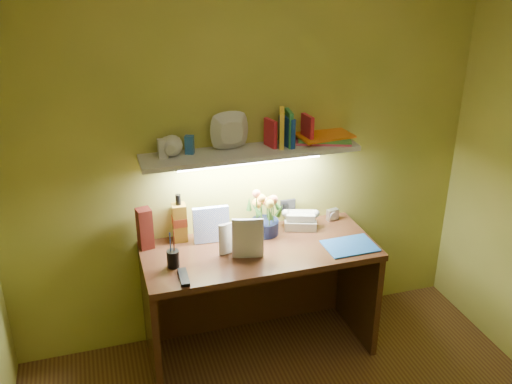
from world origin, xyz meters
TOP-DOWN VIEW (x-y plane):
  - desk at (0.00, 1.20)m, footprint 1.40×0.60m
  - flower_bouquet at (0.09, 1.37)m, footprint 0.23×0.23m
  - telephone at (0.33, 1.39)m, footprint 0.24×0.21m
  - desk_clock at (0.57, 1.42)m, footprint 0.08×0.05m
  - whisky_bottle at (-0.44, 1.44)m, footprint 0.08×0.08m
  - whisky_box at (-0.65, 1.41)m, footprint 0.10×0.10m
  - pen_cup at (-0.53, 1.15)m, footprint 0.09×0.09m
  - art_card at (-0.25, 1.38)m, footprint 0.22×0.06m
  - tv_remote at (-0.50, 1.00)m, footprint 0.06×0.17m
  - blue_folder at (0.53, 1.06)m, footprint 0.31×0.23m
  - desk_book_a at (-0.25, 1.19)m, footprint 0.15×0.05m
  - desk_book_b at (-0.19, 1.14)m, footprint 0.18×0.07m
  - wall_shelf at (0.02, 1.38)m, footprint 1.32×0.35m

SIDE VIEW (x-z plane):
  - desk at x=0.00m, z-range 0.00..0.75m
  - blue_folder at x=0.53m, z-range 0.75..0.76m
  - tv_remote at x=-0.50m, z-range 0.75..0.77m
  - desk_clock at x=0.57m, z-range 0.75..0.83m
  - telephone at x=0.33m, z-range 0.75..0.87m
  - pen_cup at x=-0.53m, z-range 0.75..0.92m
  - desk_book_a at x=-0.25m, z-range 0.75..0.95m
  - art_card at x=-0.25m, z-range 0.75..0.97m
  - desk_book_b at x=-0.19m, z-range 0.75..1.00m
  - whisky_box at x=-0.65m, z-range 0.75..1.00m
  - whisky_bottle at x=-0.44m, z-range 0.75..1.06m
  - flower_bouquet at x=0.09m, z-range 0.75..1.06m
  - wall_shelf at x=0.02m, z-range 1.21..1.46m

